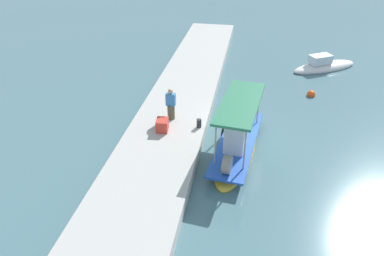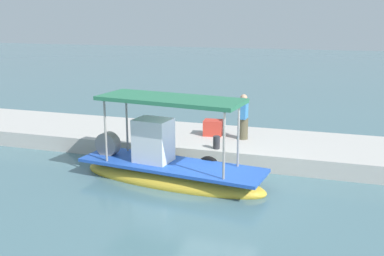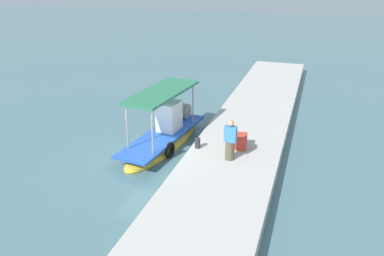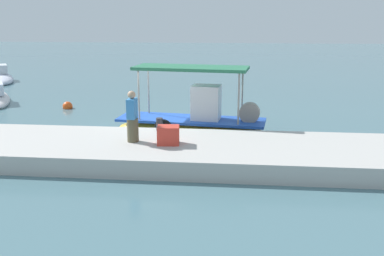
% 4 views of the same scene
% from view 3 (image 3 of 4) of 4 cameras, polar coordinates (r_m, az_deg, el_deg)
% --- Properties ---
extents(ground_plane, '(120.00, 120.00, 0.00)m').
position_cam_3_polar(ground_plane, '(17.30, -6.47, -4.43)').
color(ground_plane, slate).
extents(dock_quay, '(36.00, 3.79, 0.60)m').
position_cam_3_polar(dock_quay, '(16.10, 5.71, -5.35)').
color(dock_quay, '#BDB7B1').
rests_on(dock_quay, ground_plane).
extents(main_fishing_boat, '(6.33, 2.34, 3.04)m').
position_cam_3_polar(main_fishing_boat, '(18.32, -4.05, -1.16)').
color(main_fishing_boat, gold).
rests_on(main_fishing_boat, ground_plane).
extents(fisherman_near_bollard, '(0.39, 0.49, 1.69)m').
position_cam_3_polar(fisherman_near_bollard, '(15.54, 5.64, -2.04)').
color(fisherman_near_bollard, brown).
rests_on(fisherman_near_bollard, dock_quay).
extents(mooring_bollard, '(0.24, 0.24, 0.45)m').
position_cam_3_polar(mooring_bollard, '(16.66, 0.83, -2.22)').
color(mooring_bollard, '#2D2D33').
rests_on(mooring_bollard, dock_quay).
extents(cargo_crate, '(0.76, 0.63, 0.59)m').
position_cam_3_polar(cargo_crate, '(16.78, 7.06, -1.94)').
color(cargo_crate, red).
rests_on(cargo_crate, dock_quay).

